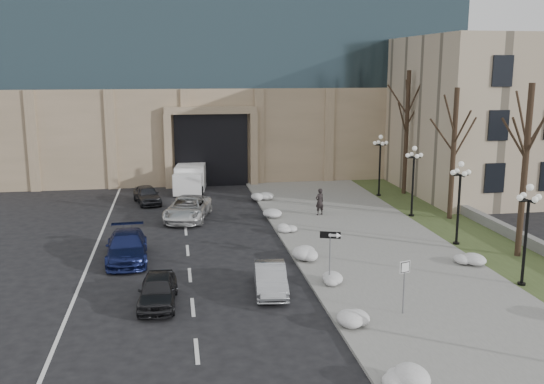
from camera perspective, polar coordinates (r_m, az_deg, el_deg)
The scene contains 30 objects.
ground at distance 21.53m, azimuth 11.39°, elevation -15.58°, with size 160.00×160.00×0.00m, color black.
sidewalk at distance 34.91m, azimuth 8.73°, elevation -4.58°, with size 9.00×40.00×0.12m, color gray.
curb at distance 33.82m, azimuth 1.43°, elevation -4.96°, with size 0.30×40.00×0.14m, color gray.
grass_strip at distance 37.40m, azimuth 18.27°, elevation -3.96°, with size 4.00×40.00×0.10m, color #3D4B25.
stone_wall at distance 39.95m, azimuth 19.54°, elevation -2.61°, with size 0.50×30.00×0.70m, color gray.
classical_building at distance 54.37m, azimuth 23.21°, elevation 6.82°, with size 22.00×18.12×12.00m.
car_a at distance 26.01m, azimuth -10.70°, elevation -9.07°, with size 1.53×3.79×1.29m, color black.
car_b at distance 26.93m, azimuth -0.16°, elevation -8.14°, with size 1.35×3.87×1.27m, color #9A9DA1.
car_c at distance 32.03m, azimuth -13.50°, elevation -5.03°, with size 2.04×5.01×1.45m, color #171F51.
car_d at distance 39.71m, azimuth -7.93°, elevation -1.54°, with size 2.47×5.35×1.49m, color silver.
car_e at distance 44.86m, azimuth -11.67°, elevation -0.25°, with size 1.55×3.84×1.31m, color #2C2D31.
pedestrian at distance 40.14m, azimuth 4.51°, elevation -0.92°, with size 0.65×0.43×1.79m, color black.
box_truck at distance 49.41m, azimuth -7.63°, elevation 1.38°, with size 3.00×6.62×2.03m.
one_way_sign at distance 27.17m, azimuth 5.83°, elevation -4.68°, with size 0.95×0.46×2.60m.
keep_sign at distance 24.66m, azimuth 12.36°, elevation -7.72°, with size 0.48×0.19×2.31m.
snow_clump_a at distance 20.07m, azimuth 11.77°, elevation -16.78°, with size 1.10×1.60×0.36m, color silver.
snow_clump_b at distance 23.63m, azimuth 7.49°, elevation -12.06°, with size 1.10×1.60×0.36m, color silver.
snow_clump_c at distance 27.50m, azimuth 5.59°, elevation -8.52°, with size 1.10×1.60×0.36m, color silver.
snow_clump_d at distance 31.42m, azimuth 2.70°, elevation -5.86°, with size 1.10×1.60×0.36m, color silver.
snow_clump_e at distance 35.88m, azimuth 1.55°, elevation -3.60°, with size 1.10×1.60×0.36m, color silver.
snow_clump_f at distance 39.66m, azimuth 0.43°, elevation -2.09°, with size 1.10×1.60×0.36m, color silver.
snow_clump_g at distance 44.48m, azimuth -0.89°, elevation -0.57°, with size 1.10×1.60×0.36m, color silver.
snow_clump_i at distance 31.71m, azimuth 18.40°, elevation -6.30°, with size 1.10×1.60×0.36m, color silver.
lamppost_a at distance 29.13m, azimuth 22.88°, elevation -2.54°, with size 1.18×1.18×4.76m.
lamppost_b at distance 34.65m, azimuth 17.23°, elevation 0.03°, with size 1.18×1.18×4.76m.
lamppost_c at distance 40.46m, azimuth 13.17°, elevation 1.88°, with size 1.18×1.18×4.76m.
lamppost_d at distance 46.45m, azimuth 10.14°, elevation 3.26°, with size 1.18×1.18×4.76m.
tree_near at distance 33.14m, azimuth 22.85°, elevation 3.95°, with size 3.20×3.20×9.00m.
tree_mid at distance 40.12m, azimuth 16.79°, elevation 5.12°, with size 3.20×3.20×8.50m.
tree_far at distance 47.34m, azimuth 12.60°, elevation 7.07°, with size 3.20×3.20×9.50m.
Camera 1 is at (-7.07, -17.81, 9.81)m, focal length 40.00 mm.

